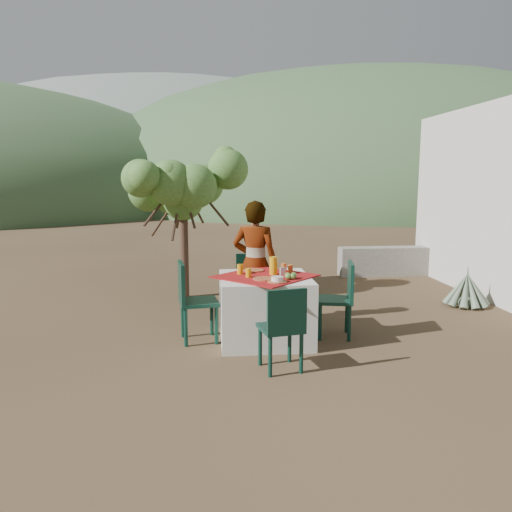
{
  "coord_description": "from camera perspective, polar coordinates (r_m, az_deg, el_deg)",
  "views": [
    {
      "loc": [
        -0.18,
        -5.82,
        1.86
      ],
      "look_at": [
        0.38,
        0.13,
        0.93
      ],
      "focal_mm": 35.0,
      "sensor_mm": 36.0,
      "label": 1
    }
  ],
  "objects": [
    {
      "name": "ground",
      "position": [
        6.12,
        -3.46,
        -8.85
      ],
      "size": [
        160.0,
        160.0,
        0.0
      ],
      "primitive_type": "plane",
      "color": "#332617",
      "rests_on": "ground"
    },
    {
      "name": "table",
      "position": [
        5.78,
        1.04,
        -5.98
      ],
      "size": [
        1.3,
        1.3,
        0.76
      ],
      "color": "white",
      "rests_on": "ground"
    },
    {
      "name": "chair_far",
      "position": [
        6.86,
        -0.56,
        -2.89
      ],
      "size": [
        0.42,
        0.42,
        0.83
      ],
      "rotation": [
        0.0,
        0.0,
        0.11
      ],
      "color": "black",
      "rests_on": "ground"
    },
    {
      "name": "chair_near",
      "position": [
        4.83,
        3.11,
        -7.9
      ],
      "size": [
        0.46,
        0.46,
        0.84
      ],
      "rotation": [
        0.0,
        0.0,
        3.35
      ],
      "color": "black",
      "rests_on": "ground"
    },
    {
      "name": "chair_left",
      "position": [
        5.75,
        -7.34,
        -4.75
      ],
      "size": [
        0.48,
        0.48,
        0.92
      ],
      "rotation": [
        0.0,
        0.0,
        1.72
      ],
      "color": "black",
      "rests_on": "ground"
    },
    {
      "name": "chair_right",
      "position": [
        5.96,
        9.68,
        -4.5
      ],
      "size": [
        0.48,
        0.48,
        0.89
      ],
      "rotation": [
        0.0,
        0.0,
        4.52
      ],
      "color": "black",
      "rests_on": "ground"
    },
    {
      "name": "person",
      "position": [
        6.31,
        -0.1,
        -0.84
      ],
      "size": [
        0.67,
        0.55,
        1.59
      ],
      "primitive_type": "imported",
      "rotation": [
        0.0,
        0.0,
        2.8
      ],
      "color": "#8C6651",
      "rests_on": "ground"
    },
    {
      "name": "shrub_tree",
      "position": [
        7.84,
        -7.85,
        6.95
      ],
      "size": [
        1.73,
        1.7,
        2.04
      ],
      "color": "#4F3527",
      "rests_on": "ground"
    },
    {
      "name": "agave",
      "position": [
        7.97,
        22.93,
        -3.61
      ],
      "size": [
        0.64,
        0.66,
        0.7
      ],
      "rotation": [
        0.0,
        0.0,
        -0.3
      ],
      "color": "slate",
      "rests_on": "ground"
    },
    {
      "name": "stone_wall",
      "position": [
        10.09,
        16.71,
        -0.54
      ],
      "size": [
        2.6,
        0.35,
        0.55
      ],
      "primitive_type": "cube",
      "color": "gray",
      "rests_on": "ground"
    },
    {
      "name": "hill_near_right",
      "position": [
        43.6,
        10.93,
        6.27
      ],
      "size": [
        48.0,
        48.0,
        20.0
      ],
      "primitive_type": "ellipsoid",
      "color": "#365630",
      "rests_on": "ground"
    },
    {
      "name": "hill_far_center",
      "position": [
        57.98,
        -9.21,
        6.92
      ],
      "size": [
        60.0,
        60.0,
        24.0
      ],
      "primitive_type": "ellipsoid",
      "color": "slate",
      "rests_on": "ground"
    },
    {
      "name": "hill_far_right",
      "position": [
        59.02,
        23.31,
        6.35
      ],
      "size": [
        36.0,
        36.0,
        14.0
      ],
      "primitive_type": "ellipsoid",
      "color": "slate",
      "rests_on": "ground"
    },
    {
      "name": "plate_far",
      "position": [
        5.98,
        -0.28,
        -1.65
      ],
      "size": [
        0.25,
        0.25,
        0.01
      ],
      "primitive_type": "cylinder",
      "color": "brown",
      "rests_on": "table"
    },
    {
      "name": "plate_near",
      "position": [
        5.48,
        0.89,
        -2.61
      ],
      "size": [
        0.24,
        0.24,
        0.01
      ],
      "primitive_type": "cylinder",
      "color": "brown",
      "rests_on": "table"
    },
    {
      "name": "glass_far",
      "position": [
        5.78,
        -1.83,
        -1.51
      ],
      "size": [
        0.07,
        0.07,
        0.11
      ],
      "primitive_type": "cylinder",
      "color": "orange",
      "rests_on": "table"
    },
    {
      "name": "glass_near",
      "position": [
        5.59,
        -0.87,
        -1.94
      ],
      "size": [
        0.06,
        0.06,
        0.1
      ],
      "primitive_type": "cylinder",
      "color": "orange",
      "rests_on": "table"
    },
    {
      "name": "juice_pitcher",
      "position": [
        5.74,
        2.01,
        -1.11
      ],
      "size": [
        0.09,
        0.09,
        0.21
      ],
      "primitive_type": "cylinder",
      "color": "orange",
      "rests_on": "table"
    },
    {
      "name": "bowl_plate",
      "position": [
        5.34,
        2.44,
        -2.93
      ],
      "size": [
        0.21,
        0.21,
        0.01
      ],
      "primitive_type": "cylinder",
      "color": "brown",
      "rests_on": "table"
    },
    {
      "name": "white_bowl",
      "position": [
        5.34,
        2.45,
        -2.62
      ],
      "size": [
        0.13,
        0.13,
        0.05
      ],
      "primitive_type": "cylinder",
      "color": "silver",
      "rests_on": "bowl_plate"
    },
    {
      "name": "jar_left",
      "position": [
        5.88,
        3.96,
        -1.44
      ],
      "size": [
        0.06,
        0.06,
        0.1
      ],
      "primitive_type": "cylinder",
      "color": "#C85E23",
      "rests_on": "table"
    },
    {
      "name": "jar_right",
      "position": [
        5.93,
        3.2,
        -1.32
      ],
      "size": [
        0.06,
        0.06,
        0.1
      ],
      "primitive_type": "cylinder",
      "color": "#C85E23",
      "rests_on": "table"
    },
    {
      "name": "napkin_holder",
      "position": [
        5.75,
        3.02,
        -1.72
      ],
      "size": [
        0.08,
        0.06,
        0.09
      ],
      "primitive_type": "cube",
      "rotation": [
        0.0,
        0.0,
        0.36
      ],
      "color": "silver",
      "rests_on": "table"
    },
    {
      "name": "fruit_cluster",
      "position": [
        5.51,
        3.98,
        -2.28
      ],
      "size": [
        0.14,
        0.13,
        0.07
      ],
      "color": "#55822F",
      "rests_on": "table"
    }
  ]
}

